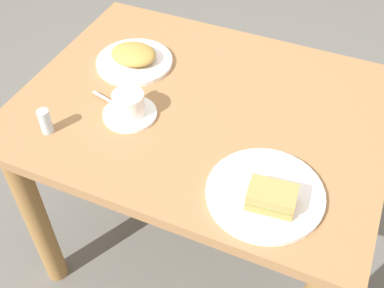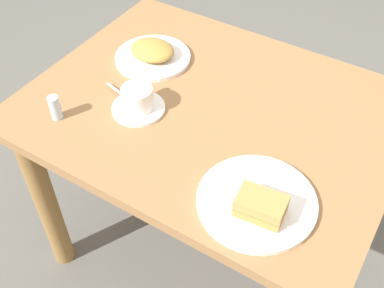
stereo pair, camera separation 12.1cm
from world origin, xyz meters
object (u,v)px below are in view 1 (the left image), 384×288
object	(u,v)px
sandwich_plate	(265,193)
dining_table	(202,140)
coffee_saucer	(130,114)
side_plate	(134,62)
sandwich_front	(272,197)
salt_shaker	(45,121)
coffee_cup	(129,103)
spoon	(109,101)

from	to	relation	value
sandwich_plate	dining_table	bearing A→B (deg)	-42.90
coffee_saucer	side_plate	world-z (taller)	side_plate
sandwich_front	coffee_saucer	xyz separation A→B (m)	(0.46, -0.15, -0.03)
dining_table	salt_shaker	xyz separation A→B (m)	(0.35, 0.27, 0.18)
coffee_cup	coffee_saucer	bearing A→B (deg)	101.23
sandwich_plate	coffee_saucer	bearing A→B (deg)	-15.67
sandwich_front	coffee_cup	size ratio (longest dim) A/B	1.00
coffee_cup	spoon	size ratio (longest dim) A/B	1.20
coffee_saucer	coffee_cup	xyz separation A→B (m)	(0.00, -0.00, 0.04)
dining_table	sandwich_front	distance (m)	0.44
spoon	side_plate	xyz separation A→B (m)	(0.03, -0.20, -0.01)
dining_table	coffee_cup	size ratio (longest dim) A/B	8.98
sandwich_front	dining_table	bearing A→B (deg)	-43.94
coffee_cup	side_plate	bearing A→B (deg)	-64.51
coffee_saucer	spoon	distance (m)	0.08
coffee_cup	salt_shaker	size ratio (longest dim) A/B	1.61
sandwich_front	coffee_cup	distance (m)	0.48
sandwich_plate	sandwich_front	world-z (taller)	sandwich_front
coffee_saucer	salt_shaker	world-z (taller)	salt_shaker
coffee_saucer	side_plate	distance (m)	0.24
sandwich_plate	coffee_cup	distance (m)	0.45
coffee_saucer	coffee_cup	distance (m)	0.04
sandwich_plate	coffee_cup	size ratio (longest dim) A/B	2.43
coffee_saucer	side_plate	xyz separation A→B (m)	(0.10, -0.22, 0.00)
sandwich_plate	salt_shaker	bearing A→B (deg)	2.31
dining_table	spoon	xyz separation A→B (m)	(0.25, 0.10, 0.16)
dining_table	spoon	world-z (taller)	spoon
salt_shaker	dining_table	bearing A→B (deg)	-142.20
sandwich_front	spoon	world-z (taller)	sandwich_front
dining_table	coffee_saucer	world-z (taller)	coffee_saucer
sandwich_front	side_plate	bearing A→B (deg)	-33.53
dining_table	spoon	distance (m)	0.31
sandwich_front	salt_shaker	bearing A→B (deg)	-0.50
coffee_saucer	spoon	world-z (taller)	spoon
spoon	side_plate	distance (m)	0.20
spoon	salt_shaker	world-z (taller)	salt_shaker
dining_table	coffee_cup	bearing A→B (deg)	34.87
coffee_saucer	sandwich_front	bearing A→B (deg)	161.59
dining_table	sandwich_plate	size ratio (longest dim) A/B	3.69
coffee_saucer	coffee_cup	size ratio (longest dim) A/B	1.30
sandwich_plate	coffee_cup	world-z (taller)	coffee_cup
sandwich_front	side_plate	size ratio (longest dim) A/B	0.49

